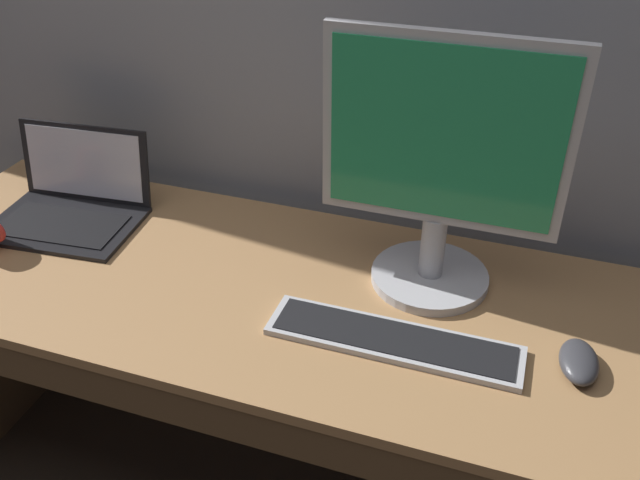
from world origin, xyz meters
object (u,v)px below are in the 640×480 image
(wired_keyboard, at_px, (393,340))
(computer_mouse, at_px, (579,362))
(external_monitor, at_px, (440,177))
(laptop_black, at_px, (73,199))

(wired_keyboard, xyz_separation_m, computer_mouse, (0.33, 0.04, 0.01))
(wired_keyboard, height_order, computer_mouse, computer_mouse)
(external_monitor, bearing_deg, computer_mouse, -29.21)
(laptop_black, height_order, computer_mouse, laptop_black)
(wired_keyboard, bearing_deg, external_monitor, 82.99)
(wired_keyboard, bearing_deg, computer_mouse, 6.79)
(computer_mouse, bearing_deg, laptop_black, 167.25)
(laptop_black, height_order, wired_keyboard, laptop_black)
(external_monitor, xyz_separation_m, wired_keyboard, (-0.03, -0.21, -0.25))
(laptop_black, distance_m, wired_keyboard, 0.88)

